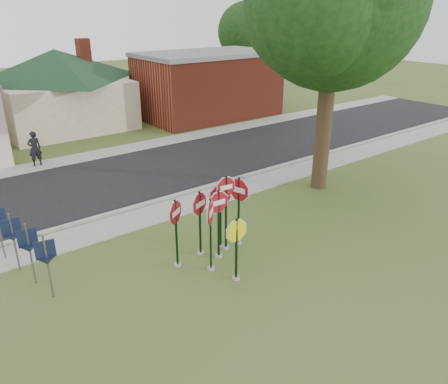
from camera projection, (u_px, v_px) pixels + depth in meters
ground at (243, 276)px, 13.53m from camera, size 120.00×120.00×0.00m
sidewalk_near at (155, 214)px, 17.54m from camera, size 60.00×1.60×0.06m
road at (109, 182)px, 20.84m from camera, size 60.00×7.00×0.04m
sidewalk_far at (76, 159)px, 23.97m from camera, size 60.00×1.60×0.06m
curb at (143, 205)px, 18.26m from camera, size 60.00×0.20×0.14m
stop_sign_center at (219, 215)px, 13.96m from camera, size 1.02×0.24×2.51m
stop_sign_yellow at (236, 242)px, 12.86m from camera, size 1.01×0.24×2.17m
stop_sign_left at (210, 224)px, 13.22m from camera, size 0.85×0.80×2.59m
stop_sign_right at (226, 203)px, 14.40m from camera, size 0.96×0.24×2.78m
stop_sign_back_right at (220, 207)px, 14.58m from camera, size 1.05×0.31×2.49m
stop_sign_back_left at (200, 215)px, 14.15m from camera, size 1.01×0.44×2.41m
stop_sign_far_right at (239, 201)px, 14.75m from camera, size 0.28×1.11×2.62m
stop_sign_far_left at (176, 224)px, 13.47m from camera, size 0.92×0.59×2.44m
route_sign_row at (13, 237)px, 13.32m from camera, size 1.43×4.63×2.00m
building_house at (57, 73)px, 29.32m from camera, size 11.60×11.60×6.20m
building_brick at (208, 84)px, 32.86m from camera, size 10.20×6.20×4.75m
oak_tree at (335, 0)px, 17.21m from camera, size 10.77×10.17×11.58m
bg_tree_right at (246, 32)px, 42.73m from camera, size 5.60×5.60×8.40m
pedestrian at (35, 148)px, 22.55m from camera, size 0.68×0.45×1.84m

